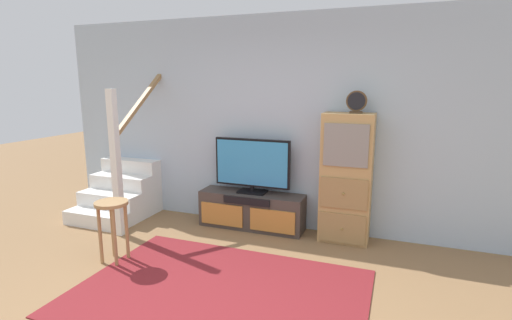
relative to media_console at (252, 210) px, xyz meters
name	(u,v)px	position (x,y,z in m)	size (l,w,h in m)	color
back_wall	(281,124)	(0.30, 0.27, 1.12)	(6.40, 0.12, 2.70)	#A8BCD1
area_rug	(219,292)	(0.30, -1.59, -0.23)	(2.60, 1.80, 0.01)	maroon
media_console	(252,210)	(0.00, 0.00, 0.00)	(1.37, 0.38, 0.47)	#423833
television	(252,164)	(0.00, 0.02, 0.61)	(1.00, 0.22, 0.70)	black
side_cabinet	(346,179)	(1.19, 0.01, 0.53)	(0.58, 0.38, 1.53)	tan
desk_clock	(357,102)	(1.26, 0.00, 1.42)	(0.23, 0.08, 0.25)	#4C3823
staircase	(129,186)	(-1.94, 0.01, 0.13)	(1.00, 1.36, 2.20)	white
bar_stool_near	(112,217)	(-1.02, -1.41, 0.26)	(0.34, 0.34, 0.66)	#A37A4C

